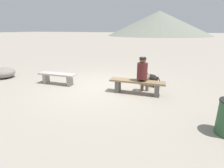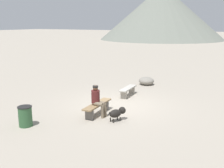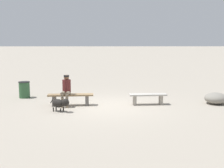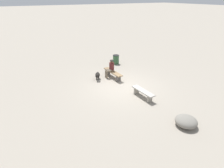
# 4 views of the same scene
# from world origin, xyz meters

# --- Properties ---
(ground) EXTENTS (210.00, 210.00, 0.06)m
(ground) POSITION_xyz_m (0.00, 0.00, -0.03)
(ground) COLOR #9E9384
(bench_left) EXTENTS (1.52, 0.46, 0.44)m
(bench_left) POSITION_xyz_m (-1.64, -0.29, 0.31)
(bench_left) COLOR gray
(bench_left) RESTS_ON ground
(bench_right) EXTENTS (1.82, 0.48, 0.46)m
(bench_right) POSITION_xyz_m (1.45, -0.16, 0.32)
(bench_right) COLOR #605B56
(bench_right) RESTS_ON ground
(seated_person) EXTENTS (0.36, 0.62, 1.23)m
(seated_person) POSITION_xyz_m (1.61, -0.07, 0.71)
(seated_person) COLOR #511E1E
(seated_person) RESTS_ON ground
(dog) EXTENTS (0.75, 0.53, 0.50)m
(dog) POSITION_xyz_m (1.70, 0.86, 0.32)
(dog) COLOR black
(dog) RESTS_ON ground
(trash_bin) EXTENTS (0.51, 0.51, 0.73)m
(trash_bin) POSITION_xyz_m (3.74, -1.76, 0.37)
(trash_bin) COLOR #2D5633
(trash_bin) RESTS_ON ground
(boulder) EXTENTS (1.29, 1.29, 0.46)m
(boulder) POSITION_xyz_m (-4.45, -0.40, 0.23)
(boulder) COLOR gray
(boulder) RESTS_ON ground
(distant_peak_3) EXTENTS (26.63, 26.63, 11.34)m
(distant_peak_3) POSITION_xyz_m (-47.50, -14.06, 5.67)
(distant_peak_3) COLOR slate
(distant_peak_3) RESTS_ON ground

